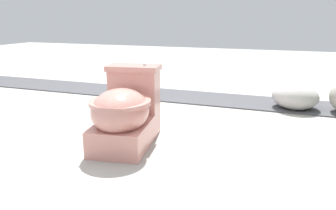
% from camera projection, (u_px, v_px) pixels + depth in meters
% --- Properties ---
extents(ground_plane, '(14.00, 14.00, 0.00)m').
position_uv_depth(ground_plane, '(105.00, 140.00, 2.29)').
color(ground_plane, '#A8A59E').
extents(gravel_strip, '(0.56, 8.00, 0.01)m').
position_uv_depth(gravel_strip, '(217.00, 99.00, 3.40)').
color(gravel_strip, '#4C4C51').
rests_on(gravel_strip, ground).
extents(toilet, '(0.68, 0.47, 0.52)m').
position_uv_depth(toilet, '(125.00, 113.00, 2.17)').
color(toilet, tan).
rests_on(toilet, ground).
extents(boulder_far, '(0.51, 0.53, 0.24)m').
position_uv_depth(boulder_far, '(295.00, 96.00, 3.03)').
color(boulder_far, '#B7B2AD').
rests_on(boulder_far, ground).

